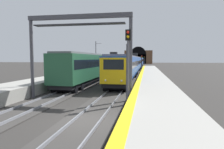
# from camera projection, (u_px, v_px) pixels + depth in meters

# --- Properties ---
(ground_plane) EXTENTS (320.00, 320.00, 0.00)m
(ground_plane) POSITION_uv_depth(u_px,v_px,m) (89.00, 121.00, 10.86)
(ground_plane) COLOR #302D2B
(platform_right) EXTENTS (112.00, 3.62, 1.05)m
(platform_right) POSITION_uv_depth(u_px,v_px,m) (161.00, 115.00, 10.16)
(platform_right) COLOR #9E9B93
(platform_right) RESTS_ON ground_plane
(platform_right_edge_strip) EXTENTS (112.00, 0.50, 0.01)m
(platform_right_edge_strip) POSITION_uv_depth(u_px,v_px,m) (131.00, 104.00, 10.38)
(platform_right_edge_strip) COLOR yellow
(platform_right_edge_strip) RESTS_ON platform_right
(track_main_line) EXTENTS (160.00, 2.98, 0.21)m
(track_main_line) POSITION_uv_depth(u_px,v_px,m) (89.00, 120.00, 10.86)
(track_main_line) COLOR #383533
(track_main_line) RESTS_ON ground_plane
(track_adjacent_line) EXTENTS (160.00, 2.79, 0.21)m
(track_adjacent_line) POSITION_uv_depth(u_px,v_px,m) (10.00, 116.00, 11.68)
(track_adjacent_line) COLOR #383533
(track_adjacent_line) RESTS_ON ground_plane
(train_main_approaching) EXTENTS (80.68, 2.87, 4.73)m
(train_main_approaching) POSITION_uv_depth(u_px,v_px,m) (136.00, 63.00, 58.38)
(train_main_approaching) COLOR #264C99
(train_main_approaching) RESTS_ON ground_plane
(train_adjacent_platform) EXTENTS (61.01, 2.98, 4.98)m
(train_adjacent_platform) POSITION_uv_depth(u_px,v_px,m) (114.00, 63.00, 48.06)
(train_adjacent_platform) COLOR #235638
(train_adjacent_platform) RESTS_ON ground_plane
(railway_signal_near) EXTENTS (0.39, 0.38, 5.42)m
(railway_signal_near) POSITION_uv_depth(u_px,v_px,m) (128.00, 62.00, 14.07)
(railway_signal_near) COLOR #4C4C54
(railway_signal_near) RESTS_ON ground_plane
(railway_signal_mid) EXTENTS (0.39, 0.38, 4.29)m
(railway_signal_mid) POSITION_uv_depth(u_px,v_px,m) (142.00, 62.00, 51.22)
(railway_signal_mid) COLOR #38383D
(railway_signal_mid) RESTS_ON ground_plane
(railway_signal_far) EXTENTS (0.39, 0.38, 4.63)m
(railway_signal_far) POSITION_uv_depth(u_px,v_px,m) (144.00, 60.00, 102.65)
(railway_signal_far) COLOR #38383D
(railway_signal_far) RESTS_ON ground_plane
(overhead_signal_gantry) EXTENTS (0.70, 8.72, 6.95)m
(overhead_signal_gantry) POSITION_uv_depth(u_px,v_px,m) (79.00, 36.00, 16.10)
(overhead_signal_gantry) COLOR #3F3F47
(overhead_signal_gantry) RESTS_ON ground_plane
(tunnel_portal) EXTENTS (2.87, 18.08, 11.12)m
(tunnel_portal) POSITION_uv_depth(u_px,v_px,m) (138.00, 57.00, 129.68)
(tunnel_portal) COLOR brown
(tunnel_portal) RESTS_ON ground_plane
(catenary_mast_near) EXTENTS (0.22, 1.73, 8.14)m
(catenary_mast_near) POSITION_uv_depth(u_px,v_px,m) (96.00, 56.00, 54.99)
(catenary_mast_near) COLOR #595B60
(catenary_mast_near) RESTS_ON ground_plane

